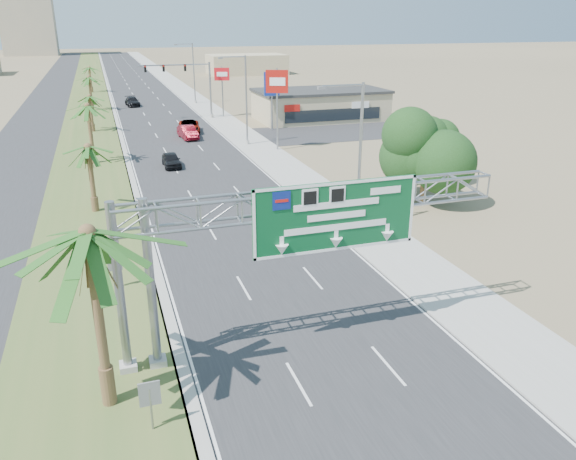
% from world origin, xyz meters
% --- Properties ---
extents(road, '(12.00, 300.00, 0.02)m').
position_xyz_m(road, '(0.00, 110.00, 0.01)').
color(road, '#28282B').
rests_on(road, ground).
extents(sidewalk_right, '(4.00, 300.00, 0.10)m').
position_xyz_m(sidewalk_right, '(8.50, 110.00, 0.05)').
color(sidewalk_right, '#9E9B93').
rests_on(sidewalk_right, ground).
extents(median_grass, '(7.00, 300.00, 0.12)m').
position_xyz_m(median_grass, '(-10.00, 110.00, 0.06)').
color(median_grass, '#465E29').
rests_on(median_grass, ground).
extents(opposing_road, '(8.00, 300.00, 0.02)m').
position_xyz_m(opposing_road, '(-17.00, 110.00, 0.01)').
color(opposing_road, '#28282B').
rests_on(opposing_road, ground).
extents(sign_gantry, '(16.75, 1.24, 7.50)m').
position_xyz_m(sign_gantry, '(-1.06, 9.93, 6.06)').
color(sign_gantry, gray).
rests_on(sign_gantry, ground).
extents(palm_near, '(5.70, 5.70, 8.35)m').
position_xyz_m(palm_near, '(-9.20, 8.00, 6.93)').
color(palm_near, brown).
rests_on(palm_near, ground).
extents(palm_row_b, '(3.99, 3.99, 5.95)m').
position_xyz_m(palm_row_b, '(-9.50, 32.00, 4.90)').
color(palm_row_b, brown).
rests_on(palm_row_b, ground).
extents(palm_row_c, '(3.99, 3.99, 6.75)m').
position_xyz_m(palm_row_c, '(-9.50, 48.00, 5.66)').
color(palm_row_c, brown).
rests_on(palm_row_c, ground).
extents(palm_row_d, '(3.99, 3.99, 5.45)m').
position_xyz_m(palm_row_d, '(-9.50, 66.00, 4.42)').
color(palm_row_d, brown).
rests_on(palm_row_d, ground).
extents(palm_row_e, '(3.99, 3.99, 6.15)m').
position_xyz_m(palm_row_e, '(-9.50, 85.00, 5.09)').
color(palm_row_e, brown).
rests_on(palm_row_e, ground).
extents(palm_row_f, '(3.99, 3.99, 5.75)m').
position_xyz_m(palm_row_f, '(-9.50, 110.00, 4.71)').
color(palm_row_f, brown).
rests_on(palm_row_f, ground).
extents(streetlight_near, '(3.27, 0.44, 10.00)m').
position_xyz_m(streetlight_near, '(7.30, 22.00, 4.69)').
color(streetlight_near, gray).
rests_on(streetlight_near, ground).
extents(streetlight_mid, '(3.27, 0.44, 10.00)m').
position_xyz_m(streetlight_mid, '(7.30, 52.00, 4.69)').
color(streetlight_mid, gray).
rests_on(streetlight_mid, ground).
extents(streetlight_far, '(3.27, 0.44, 10.00)m').
position_xyz_m(streetlight_far, '(7.30, 88.00, 4.69)').
color(streetlight_far, gray).
rests_on(streetlight_far, ground).
extents(signal_mast, '(10.28, 0.71, 8.00)m').
position_xyz_m(signal_mast, '(5.17, 71.97, 4.85)').
color(signal_mast, gray).
rests_on(signal_mast, ground).
extents(store_building, '(18.00, 10.00, 4.00)m').
position_xyz_m(store_building, '(22.00, 66.00, 2.00)').
color(store_building, tan).
rests_on(store_building, ground).
extents(oak_near, '(4.50, 4.50, 6.80)m').
position_xyz_m(oak_near, '(15.00, 26.00, 4.53)').
color(oak_near, brown).
rests_on(oak_near, ground).
extents(oak_far, '(3.50, 3.50, 5.60)m').
position_xyz_m(oak_far, '(18.00, 30.00, 3.82)').
color(oak_far, brown).
rests_on(oak_far, ground).
extents(median_signback_a, '(0.75, 0.08, 2.08)m').
position_xyz_m(median_signback_a, '(-7.80, 6.00, 1.45)').
color(median_signback_a, gray).
rests_on(median_signback_a, ground).
extents(median_signback_b, '(0.75, 0.08, 2.08)m').
position_xyz_m(median_signback_b, '(-8.50, 18.00, 1.45)').
color(median_signback_b, gray).
rests_on(median_signback_b, ground).
extents(tower_distant, '(20.00, 16.00, 35.00)m').
position_xyz_m(tower_distant, '(-32.00, 250.00, 17.50)').
color(tower_distant, tan).
rests_on(tower_distant, ground).
extents(building_distant_right, '(20.00, 12.00, 5.00)m').
position_xyz_m(building_distant_right, '(30.00, 140.00, 2.50)').
color(building_distant_right, tan).
rests_on(building_distant_right, ground).
extents(car_left_lane, '(1.64, 4.06, 1.38)m').
position_xyz_m(car_left_lane, '(-2.23, 44.26, 0.69)').
color(car_left_lane, black).
rests_on(car_left_lane, ground).
extents(car_mid_lane, '(2.13, 4.93, 1.58)m').
position_xyz_m(car_mid_lane, '(1.50, 57.75, 0.79)').
color(car_mid_lane, maroon).
rests_on(car_mid_lane, ground).
extents(car_right_lane, '(3.24, 5.86, 1.55)m').
position_xyz_m(car_right_lane, '(2.27, 61.66, 0.78)').
color(car_right_lane, gray).
rests_on(car_right_lane, ground).
extents(car_far, '(2.41, 5.18, 1.46)m').
position_xyz_m(car_far, '(-3.07, 88.37, 0.73)').
color(car_far, black).
rests_on(car_far, ground).
extents(pole_sign_red_near, '(2.31, 1.26, 8.86)m').
position_xyz_m(pole_sign_red_near, '(9.97, 48.23, 6.96)').
color(pole_sign_red_near, gray).
rests_on(pole_sign_red_near, ground).
extents(pole_sign_blue, '(2.01, 0.43, 7.62)m').
position_xyz_m(pole_sign_blue, '(13.00, 60.30, 5.63)').
color(pole_sign_blue, gray).
rests_on(pole_sign_blue, ground).
extents(pole_sign_red_far, '(2.19, 0.96, 7.30)m').
position_xyz_m(pole_sign_red_far, '(9.10, 72.60, 5.71)').
color(pole_sign_red_far, gray).
rests_on(pole_sign_red_far, ground).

